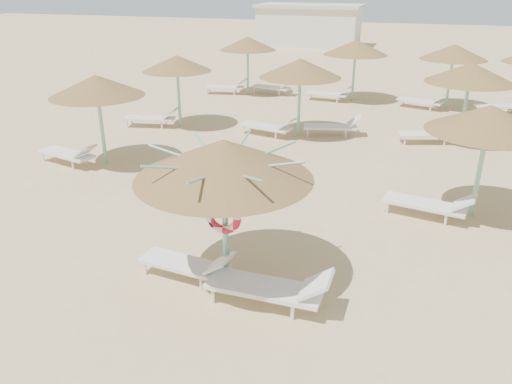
% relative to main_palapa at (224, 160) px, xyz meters
% --- Properties ---
extents(ground, '(120.00, 120.00, 0.00)m').
position_rel_main_palapa_xyz_m(ground, '(-0.19, -0.22, -2.42)').
color(ground, tan).
rests_on(ground, ground).
extents(main_palapa, '(3.11, 3.11, 2.79)m').
position_rel_main_palapa_xyz_m(main_palapa, '(0.00, 0.00, 0.00)').
color(main_palapa, '#71C4A9').
rests_on(main_palapa, ground).
extents(lounger_main_a, '(1.90, 0.75, 0.67)m').
position_rel_main_palapa_xyz_m(lounger_main_a, '(-0.69, -0.15, -2.10)').
color(lounger_main_a, white).
rests_on(lounger_main_a, ground).
extents(lounger_main_b, '(2.18, 0.68, 0.79)m').
position_rel_main_palapa_xyz_m(lounger_main_b, '(1.03, -0.47, -2.04)').
color(lounger_main_b, white).
rests_on(lounger_main_b, ground).
extents(palapa_field, '(19.99, 14.11, 2.72)m').
position_rel_main_palapa_xyz_m(palapa_field, '(2.52, 10.51, -0.11)').
color(palapa_field, '#71C4A9').
rests_on(palapa_field, ground).
extents(service_hut, '(8.40, 4.40, 3.25)m').
position_rel_main_palapa_xyz_m(service_hut, '(-6.19, 34.78, -0.78)').
color(service_hut, silver).
rests_on(service_hut, ground).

